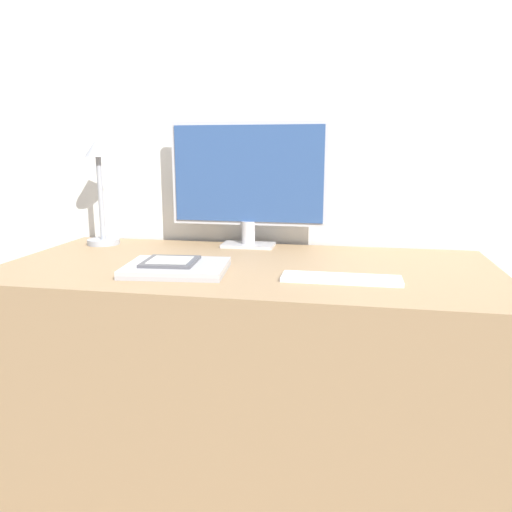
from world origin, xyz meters
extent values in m
plane|color=gray|center=(0.00, 0.00, 0.00)|extent=(10.00, 10.00, 0.00)
cube|color=silver|center=(0.00, 0.58, 1.20)|extent=(3.60, 0.05, 2.40)
cube|color=#997A56|center=(0.00, 0.15, 0.37)|extent=(1.56, 0.75, 0.73)
cube|color=#B7B7BC|center=(-0.06, 0.45, 0.74)|extent=(0.20, 0.11, 0.01)
cylinder|color=#B7B7BC|center=(-0.06, 0.45, 0.79)|extent=(0.05, 0.05, 0.08)
cube|color=#B7B7BC|center=(-0.06, 0.46, 1.00)|extent=(0.58, 0.01, 0.38)
cube|color=#2D4C84|center=(-0.06, 0.45, 1.00)|extent=(0.56, 0.01, 0.35)
cube|color=silver|center=(0.30, 0.01, 0.74)|extent=(0.33, 0.10, 0.01)
cube|color=silver|center=(0.30, 0.00, 0.74)|extent=(0.31, 0.08, 0.00)
cube|color=#A3A3A8|center=(-0.19, 0.02, 0.74)|extent=(0.32, 0.26, 0.01)
cube|color=#B2B2B7|center=(-0.19, 0.02, 0.75)|extent=(0.32, 0.26, 0.01)
cube|color=#4C4C51|center=(-0.21, 0.03, 0.76)|extent=(0.17, 0.17, 0.01)
cube|color=beige|center=(-0.21, 0.03, 0.77)|extent=(0.13, 0.12, 0.00)
cylinder|color=#999EA8|center=(-0.62, 0.39, 0.74)|extent=(0.12, 0.12, 0.02)
cylinder|color=#999EA8|center=(-0.62, 0.39, 0.91)|extent=(0.02, 0.02, 0.31)
cone|color=#999EA8|center=(-0.62, 0.39, 1.10)|extent=(0.10, 0.10, 0.07)
camera|label=1|loc=(0.32, -1.37, 1.09)|focal=35.00mm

